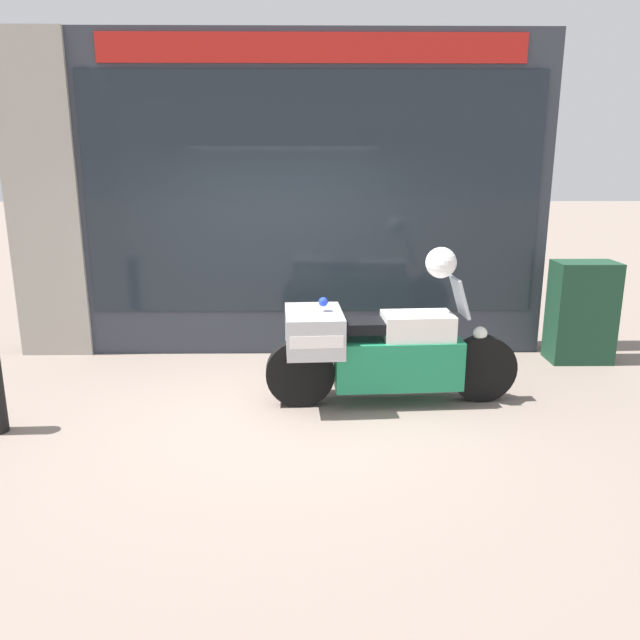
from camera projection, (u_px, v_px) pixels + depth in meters
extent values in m
plane|color=gray|center=(273.00, 409.00, 6.03)|extent=(60.00, 60.00, 0.00)
cube|color=#333842|center=(280.00, 199.00, 7.49)|extent=(6.39, 0.40, 3.77)
cube|color=#A39E93|center=(50.00, 199.00, 7.48)|extent=(0.85, 0.55, 3.77)
cube|color=#1E262D|center=(313.00, 196.00, 7.28)|extent=(5.31, 0.02, 2.77)
cube|color=red|center=(312.00, 48.00, 6.87)|extent=(4.77, 0.03, 0.32)
cube|color=slate|center=(310.00, 327.00, 7.91)|extent=(5.09, 0.30, 0.55)
cube|color=silver|center=(310.00, 258.00, 7.83)|extent=(5.09, 0.02, 1.22)
cube|color=beige|center=(310.00, 210.00, 7.54)|extent=(5.09, 0.30, 0.02)
cube|color=#B7B2A8|center=(177.00, 207.00, 7.51)|extent=(0.18, 0.04, 0.06)
cube|color=navy|center=(310.00, 207.00, 7.53)|extent=(0.18, 0.04, 0.06)
cube|color=#195623|center=(441.00, 207.00, 7.55)|extent=(0.18, 0.04, 0.06)
cube|color=red|center=(166.00, 297.00, 7.72)|extent=(0.19, 0.04, 0.27)
cube|color=orange|center=(262.00, 297.00, 7.74)|extent=(0.19, 0.02, 0.27)
cube|color=white|center=(358.00, 297.00, 7.75)|extent=(0.19, 0.02, 0.27)
cube|color=#2866B7|center=(453.00, 297.00, 7.77)|extent=(0.19, 0.04, 0.27)
cylinder|color=black|center=(482.00, 368.00, 6.18)|extent=(0.68, 0.18, 0.67)
cylinder|color=black|center=(300.00, 373.00, 6.06)|extent=(0.68, 0.18, 0.67)
cube|color=#1E8456|center=(397.00, 362.00, 6.10)|extent=(1.25, 0.54, 0.48)
cube|color=white|center=(417.00, 327.00, 6.03)|extent=(0.69, 0.46, 0.28)
cube|color=black|center=(369.00, 325.00, 5.99)|extent=(0.73, 0.39, 0.10)
cube|color=#B7B7BC|center=(314.00, 331.00, 5.96)|extent=(0.58, 0.82, 0.38)
cube|color=white|center=(314.00, 331.00, 5.96)|extent=(0.53, 0.82, 0.11)
cube|color=#B2BCC6|center=(460.00, 297.00, 5.98)|extent=(0.16, 0.33, 0.38)
sphere|color=white|center=(480.00, 334.00, 6.09)|extent=(0.14, 0.14, 0.14)
sphere|color=blue|center=(323.00, 302.00, 5.89)|extent=(0.09, 0.09, 0.09)
cube|color=#193D28|center=(582.00, 312.00, 7.35)|extent=(0.71, 0.45, 1.20)
sphere|color=white|center=(441.00, 263.00, 5.88)|extent=(0.29, 0.29, 0.29)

